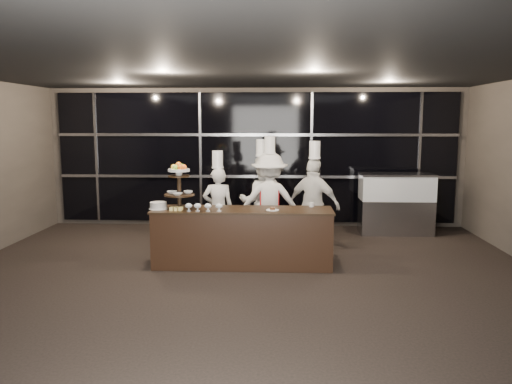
{
  "coord_description": "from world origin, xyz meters",
  "views": [
    {
      "loc": [
        0.49,
        -5.86,
        2.3
      ],
      "look_at": [
        0.13,
        2.16,
        1.15
      ],
      "focal_mm": 35.0,
      "sensor_mm": 36.0,
      "label": 1
    }
  ],
  "objects_px": {
    "chef_b": "(261,201)",
    "chef_c": "(270,201)",
    "display_stand": "(179,182)",
    "chef_d": "(314,204)",
    "layer_cake": "(158,206)",
    "chef_a": "(218,207)",
    "display_case": "(396,200)",
    "buffet_counter": "(243,237)"
  },
  "relations": [
    {
      "from": "chef_a",
      "to": "chef_b",
      "type": "relative_size",
      "value": 0.9
    },
    {
      "from": "chef_c",
      "to": "chef_a",
      "type": "bearing_deg",
      "value": -171.31
    },
    {
      "from": "chef_a",
      "to": "layer_cake",
      "type": "bearing_deg",
      "value": -128.96
    },
    {
      "from": "buffet_counter",
      "to": "display_stand",
      "type": "bearing_deg",
      "value": -179.99
    },
    {
      "from": "layer_cake",
      "to": "chef_a",
      "type": "distance_m",
      "value": 1.32
    },
    {
      "from": "buffet_counter",
      "to": "chef_d",
      "type": "xyz_separation_m",
      "value": [
        1.19,
        0.96,
        0.38
      ]
    },
    {
      "from": "buffet_counter",
      "to": "chef_c",
      "type": "xyz_separation_m",
      "value": [
        0.41,
        1.11,
        0.41
      ]
    },
    {
      "from": "chef_b",
      "to": "chef_d",
      "type": "distance_m",
      "value": 0.98
    },
    {
      "from": "display_case",
      "to": "chef_b",
      "type": "height_order",
      "value": "chef_b"
    },
    {
      "from": "display_stand",
      "to": "layer_cake",
      "type": "xyz_separation_m",
      "value": [
        -0.33,
        -0.05,
        -0.37
      ]
    },
    {
      "from": "chef_b",
      "to": "buffet_counter",
      "type": "bearing_deg",
      "value": -101.43
    },
    {
      "from": "layer_cake",
      "to": "chef_b",
      "type": "distance_m",
      "value": 2.06
    },
    {
      "from": "buffet_counter",
      "to": "chef_d",
      "type": "height_order",
      "value": "chef_d"
    },
    {
      "from": "buffet_counter",
      "to": "chef_d",
      "type": "relative_size",
      "value": 1.45
    },
    {
      "from": "chef_b",
      "to": "chef_d",
      "type": "bearing_deg",
      "value": -18.33
    },
    {
      "from": "chef_c",
      "to": "buffet_counter",
      "type": "bearing_deg",
      "value": -110.23
    },
    {
      "from": "chef_b",
      "to": "display_stand",
      "type": "bearing_deg",
      "value": -134.78
    },
    {
      "from": "chef_b",
      "to": "chef_c",
      "type": "relative_size",
      "value": 0.97
    },
    {
      "from": "chef_b",
      "to": "chef_d",
      "type": "relative_size",
      "value": 1.01
    },
    {
      "from": "buffet_counter",
      "to": "display_stand",
      "type": "distance_m",
      "value": 1.33
    },
    {
      "from": "chef_c",
      "to": "layer_cake",
      "type": "bearing_deg",
      "value": -146.3
    },
    {
      "from": "display_stand",
      "to": "chef_a",
      "type": "xyz_separation_m",
      "value": [
        0.5,
        0.97,
        -0.56
      ]
    },
    {
      "from": "chef_a",
      "to": "chef_c",
      "type": "xyz_separation_m",
      "value": [
        0.91,
        0.14,
        0.1
      ]
    },
    {
      "from": "display_case",
      "to": "chef_c",
      "type": "height_order",
      "value": "chef_c"
    },
    {
      "from": "display_stand",
      "to": "chef_c",
      "type": "xyz_separation_m",
      "value": [
        1.41,
        1.11,
        -0.46
      ]
    },
    {
      "from": "display_stand",
      "to": "chef_d",
      "type": "height_order",
      "value": "chef_d"
    },
    {
      "from": "buffet_counter",
      "to": "display_stand",
      "type": "height_order",
      "value": "display_stand"
    },
    {
      "from": "display_stand",
      "to": "display_case",
      "type": "xyz_separation_m",
      "value": [
        3.97,
        2.44,
        -0.65
      ]
    },
    {
      "from": "display_stand",
      "to": "chef_a",
      "type": "height_order",
      "value": "chef_a"
    },
    {
      "from": "buffet_counter",
      "to": "chef_d",
      "type": "distance_m",
      "value": 1.57
    },
    {
      "from": "chef_b",
      "to": "chef_c",
      "type": "bearing_deg",
      "value": -45.94
    },
    {
      "from": "layer_cake",
      "to": "display_case",
      "type": "relative_size",
      "value": 0.2
    },
    {
      "from": "buffet_counter",
      "to": "chef_a",
      "type": "distance_m",
      "value": 1.14
    },
    {
      "from": "buffet_counter",
      "to": "chef_d",
      "type": "bearing_deg",
      "value": 38.81
    },
    {
      "from": "display_stand",
      "to": "chef_d",
      "type": "distance_m",
      "value": 2.44
    },
    {
      "from": "display_stand",
      "to": "chef_b",
      "type": "bearing_deg",
      "value": 45.22
    },
    {
      "from": "display_stand",
      "to": "display_case",
      "type": "height_order",
      "value": "display_stand"
    },
    {
      "from": "display_case",
      "to": "buffet_counter",
      "type": "bearing_deg",
      "value": -140.61
    },
    {
      "from": "chef_b",
      "to": "chef_c",
      "type": "height_order",
      "value": "chef_c"
    },
    {
      "from": "layer_cake",
      "to": "display_case",
      "type": "height_order",
      "value": "display_case"
    },
    {
      "from": "layer_cake",
      "to": "chef_c",
      "type": "height_order",
      "value": "chef_c"
    },
    {
      "from": "layer_cake",
      "to": "chef_d",
      "type": "distance_m",
      "value": 2.71
    }
  ]
}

